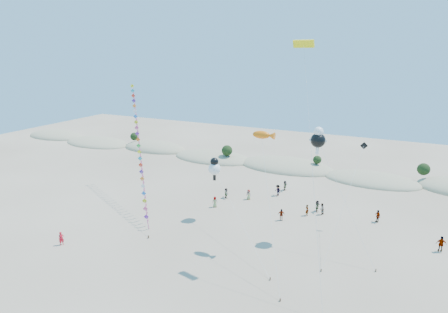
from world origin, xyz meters
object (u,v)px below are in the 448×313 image
kite_train (138,144)px  flyer_foreground (61,239)px  parafoil_kite (304,50)px  fish_kite (264,136)px

kite_train → flyer_foreground: 17.20m
parafoil_kite → flyer_foreground: (-25.28, -9.36, -21.37)m
kite_train → flyer_foreground: (-0.04, -15.14, -8.15)m
parafoil_kite → flyer_foreground: size_ratio=14.02×
kite_train → parafoil_kite: parafoil_kite is taller
parafoil_kite → flyer_foreground: 34.41m
fish_kite → parafoil_kite: parafoil_kite is taller
flyer_foreground → kite_train: bearing=27.5°
parafoil_kite → flyer_foreground: bearing=-159.7°
flyer_foreground → parafoil_kite: bearing=-42.0°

